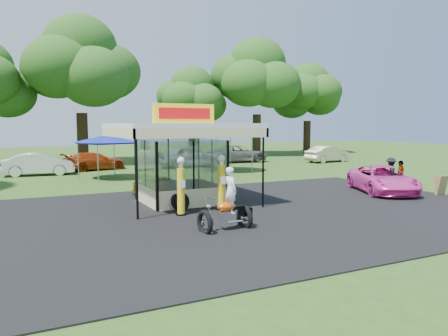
% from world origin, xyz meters
% --- Properties ---
extents(ground, '(120.00, 120.00, 0.00)m').
position_xyz_m(ground, '(0.00, 0.00, 0.00)').
color(ground, '#2C4716').
rests_on(ground, ground).
extents(asphalt_apron, '(20.00, 14.00, 0.04)m').
position_xyz_m(asphalt_apron, '(0.00, 2.00, 0.02)').
color(asphalt_apron, black).
rests_on(asphalt_apron, ground).
extents(gas_station_kiosk, '(5.40, 5.40, 4.18)m').
position_xyz_m(gas_station_kiosk, '(-2.00, 4.99, 1.78)').
color(gas_station_kiosk, white).
rests_on(gas_station_kiosk, ground).
extents(gas_pump_left, '(0.41, 0.41, 2.18)m').
position_xyz_m(gas_pump_left, '(-2.93, 2.47, 1.04)').
color(gas_pump_left, black).
rests_on(gas_pump_left, ground).
extents(gas_pump_right, '(0.41, 0.41, 2.19)m').
position_xyz_m(gas_pump_right, '(-1.18, 2.71, 1.05)').
color(gas_pump_right, black).
rests_on(gas_pump_right, ground).
extents(motorcycle, '(1.80, 0.98, 2.09)m').
position_xyz_m(motorcycle, '(-2.36, -0.25, 0.81)').
color(motorcycle, black).
rests_on(motorcycle, ground).
extents(spare_tires, '(0.91, 0.74, 0.73)m').
position_xyz_m(spare_tires, '(-2.60, 3.43, 0.35)').
color(spare_tires, black).
rests_on(spare_tires, ground).
extents(a_frame_sign, '(0.54, 0.50, 0.96)m').
position_xyz_m(a_frame_sign, '(9.63, 1.36, 0.49)').
color(a_frame_sign, '#593819').
rests_on(a_frame_sign, ground).
extents(kiosk_car, '(2.82, 1.13, 0.96)m').
position_xyz_m(kiosk_car, '(-2.00, 7.20, 0.48)').
color(kiosk_car, yellow).
rests_on(kiosk_car, ground).
extents(pink_sedan, '(4.01, 5.30, 1.34)m').
position_xyz_m(pink_sedan, '(7.80, 3.15, 0.67)').
color(pink_sedan, '#F041B1').
rests_on(pink_sedan, ground).
extents(spectator_east_a, '(1.18, 1.11, 1.60)m').
position_xyz_m(spectator_east_a, '(9.74, 4.45, 0.80)').
color(spectator_east_a, black).
rests_on(spectator_east_a, ground).
extents(spectator_east_b, '(0.96, 0.77, 1.53)m').
position_xyz_m(spectator_east_b, '(9.32, 3.42, 0.76)').
color(spectator_east_b, gray).
rests_on(spectator_east_b, ground).
extents(bg_car_a, '(4.61, 1.96, 1.48)m').
position_xyz_m(bg_car_a, '(-6.74, 18.78, 0.74)').
color(bg_car_a, silver).
rests_on(bg_car_a, ground).
extents(bg_car_b, '(4.86, 2.89, 1.32)m').
position_xyz_m(bg_car_b, '(-2.84, 20.59, 0.66)').
color(bg_car_b, '#A2340C').
rests_on(bg_car_b, ground).
extents(bg_car_c, '(5.18, 2.20, 1.75)m').
position_xyz_m(bg_car_c, '(4.36, 19.47, 0.87)').
color(bg_car_c, '#AAAAAF').
rests_on(bg_car_c, ground).
extents(bg_car_d, '(5.57, 2.86, 1.50)m').
position_xyz_m(bg_car_d, '(9.89, 21.95, 0.75)').
color(bg_car_d, '#5D5C5F').
rests_on(bg_car_d, ground).
extents(bg_car_e, '(4.56, 2.17, 1.44)m').
position_xyz_m(bg_car_e, '(17.12, 18.48, 0.72)').
color(bg_car_e, '#BAB48E').
rests_on(bg_car_e, ground).
extents(tent_west, '(3.89, 3.89, 2.72)m').
position_xyz_m(tent_west, '(-3.07, 14.96, 2.46)').
color(tent_west, gray).
rests_on(tent_west, ground).
extents(tent_east, '(4.48, 4.48, 3.13)m').
position_xyz_m(tent_east, '(5.35, 15.64, 2.83)').
color(tent_east, gray).
rests_on(tent_east, ground).
extents(oak_far_c, '(10.41, 10.41, 12.27)m').
position_xyz_m(oak_far_c, '(-2.72, 26.68, 7.79)').
color(oak_far_c, black).
rests_on(oak_far_c, ground).
extents(oak_far_d, '(7.78, 7.78, 9.26)m').
position_xyz_m(oak_far_d, '(9.09, 30.74, 5.90)').
color(oak_far_d, black).
rests_on(oak_far_d, ground).
extents(oak_far_e, '(10.44, 10.44, 12.42)m').
position_xyz_m(oak_far_e, '(16.04, 29.07, 7.93)').
color(oak_far_e, black).
rests_on(oak_far_e, ground).
extents(oak_far_f, '(8.57, 8.57, 10.33)m').
position_xyz_m(oak_far_f, '(23.44, 29.88, 6.63)').
color(oak_far_f, black).
rests_on(oak_far_f, ground).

